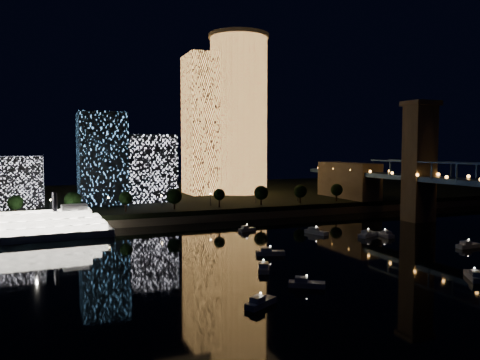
% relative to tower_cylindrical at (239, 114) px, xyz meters
% --- Properties ---
extents(ground, '(520.00, 520.00, 0.00)m').
position_rel_tower_cylindrical_xyz_m(ground, '(-21.83, -144.44, -49.53)').
color(ground, black).
rests_on(ground, ground).
extents(far_bank, '(420.00, 160.00, 5.00)m').
position_rel_tower_cylindrical_xyz_m(far_bank, '(-21.83, 15.56, -47.03)').
color(far_bank, black).
rests_on(far_bank, ground).
extents(seawall, '(420.00, 6.00, 3.00)m').
position_rel_tower_cylindrical_xyz_m(seawall, '(-21.83, -62.44, -48.03)').
color(seawall, '#6B5E4C').
rests_on(seawall, ground).
extents(tower_cylindrical, '(34.00, 34.00, 88.81)m').
position_rel_tower_cylindrical_xyz_m(tower_cylindrical, '(0.00, 0.00, 0.00)').
color(tower_cylindrical, '#E69A49').
rests_on(tower_cylindrical, far_bank).
extents(tower_rectangular, '(24.19, 24.19, 76.97)m').
position_rel_tower_cylindrical_xyz_m(tower_rectangular, '(-17.15, 4.15, -6.05)').
color(tower_rectangular, '#E69A49').
rests_on(tower_rectangular, far_bank).
extents(midrise_blocks, '(108.12, 33.65, 41.67)m').
position_rel_tower_cylindrical_xyz_m(midrise_blocks, '(-90.75, -19.74, -27.81)').
color(midrise_blocks, white).
rests_on(midrise_blocks, far_bank).
extents(riverboat, '(54.05, 13.94, 16.13)m').
position_rel_tower_cylindrical_xyz_m(riverboat, '(-107.06, -78.16, -45.40)').
color(riverboat, silver).
rests_on(riverboat, ground).
extents(motorboats, '(92.40, 83.96, 2.78)m').
position_rel_tower_cylindrical_xyz_m(motorboats, '(-17.71, -135.11, -48.72)').
color(motorboats, silver).
rests_on(motorboats, ground).
extents(esplanade_trees, '(165.69, 6.59, 8.79)m').
position_rel_tower_cylindrical_xyz_m(esplanade_trees, '(-49.71, -56.44, -39.07)').
color(esplanade_trees, black).
rests_on(esplanade_trees, far_bank).
extents(street_lamps, '(132.70, 0.70, 5.65)m').
position_rel_tower_cylindrical_xyz_m(street_lamps, '(-55.83, -50.44, -40.51)').
color(street_lamps, black).
rests_on(street_lamps, far_bank).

